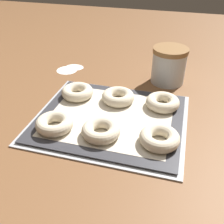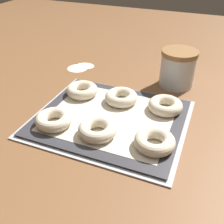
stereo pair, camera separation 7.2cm
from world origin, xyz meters
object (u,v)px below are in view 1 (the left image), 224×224
object	(u,v)px
bagel_back_right	(163,102)
flour_canister	(169,65)
bagel_front_center	(101,130)
bagel_back_center	(117,97)
baking_tray	(112,119)
bagel_front_right	(160,138)
bagel_front_left	(55,123)
bagel_back_left	(77,92)

from	to	relation	value
bagel_back_right	flour_canister	bearing A→B (deg)	91.15
bagel_front_center	bagel_back_center	world-z (taller)	same
baking_tray	flour_canister	bearing A→B (deg)	65.54
bagel_front_center	bagel_back_right	distance (m)	0.23
bagel_front_right	flour_canister	size ratio (longest dim) A/B	0.80
bagel_back_center	flour_canister	size ratio (longest dim) A/B	0.80
bagel_back_right	bagel_front_right	bearing A→B (deg)	-86.08
bagel_front_left	bagel_back_left	world-z (taller)	same
bagel_front_left	bagel_front_right	xyz separation A→B (m)	(0.28, 0.01, 0.00)
baking_tray	bagel_front_center	world-z (taller)	bagel_front_center
baking_tray	bagel_front_right	world-z (taller)	bagel_front_right
baking_tray	bagel_back_right	size ratio (longest dim) A/B	4.24
bagel_back_left	flour_canister	bearing A→B (deg)	37.16
bagel_back_center	bagel_back_right	bearing A→B (deg)	1.85
baking_tray	bagel_front_right	bearing A→B (deg)	-28.73
bagel_back_right	flour_canister	distance (m)	0.20
bagel_front_center	bagel_front_right	world-z (taller)	same
baking_tray	bagel_front_right	distance (m)	0.17
bagel_front_right	bagel_back_right	size ratio (longest dim) A/B	1.00
baking_tray	bagel_front_center	bearing A→B (deg)	-92.66
bagel_front_center	bagel_front_right	bearing A→B (deg)	3.73
bagel_front_center	bagel_back_right	size ratio (longest dim) A/B	1.00
baking_tray	bagel_front_right	size ratio (longest dim) A/B	4.24
baking_tray	bagel_back_left	bearing A→B (deg)	149.54
bagel_front_right	bagel_back_center	xyz separation A→B (m)	(-0.15, 0.17, 0.00)
baking_tray	bagel_front_center	size ratio (longest dim) A/B	4.24
bagel_back_left	bagel_back_center	xyz separation A→B (m)	(0.13, 0.01, 0.00)
bagel_back_right	flour_canister	xyz separation A→B (m)	(-0.00, 0.19, 0.04)
baking_tray	bagel_back_center	size ratio (longest dim) A/B	4.24
bagel_front_center	bagel_back_right	world-z (taller)	same
bagel_front_left	bagel_back_center	size ratio (longest dim) A/B	1.00
bagel_front_left	baking_tray	bearing A→B (deg)	35.15
bagel_back_center	bagel_back_right	distance (m)	0.14
bagel_front_right	bagel_back_right	xyz separation A→B (m)	(-0.01, 0.17, 0.00)
bagel_front_left	bagel_back_center	distance (m)	0.22
baking_tray	bagel_back_right	bearing A→B (deg)	34.54
bagel_back_left	bagel_front_right	bearing A→B (deg)	-29.58
bagel_back_center	flour_canister	xyz separation A→B (m)	(0.14, 0.20, 0.04)
bagel_back_center	bagel_back_right	xyz separation A→B (m)	(0.14, 0.00, 0.00)
baking_tray	bagel_back_right	world-z (taller)	bagel_back_right
baking_tray	bagel_front_left	distance (m)	0.17
bagel_back_right	flour_canister	size ratio (longest dim) A/B	0.80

